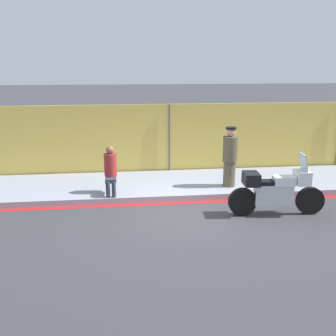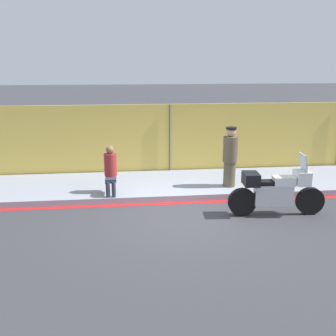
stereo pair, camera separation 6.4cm
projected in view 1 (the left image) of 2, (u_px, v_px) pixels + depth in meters
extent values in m
plane|color=#38383D|center=(187.00, 216.00, 9.67)|extent=(120.00, 120.00, 0.00)
cube|color=#8E93A3|center=(174.00, 184.00, 11.85)|extent=(43.53, 2.62, 0.17)
cube|color=red|center=(181.00, 203.00, 10.53)|extent=(43.53, 0.18, 0.01)
cube|color=gold|center=(169.00, 140.00, 12.90)|extent=(41.36, 0.08, 2.35)
cylinder|color=#4C4C51|center=(169.00, 141.00, 12.81)|extent=(0.05, 0.05, 2.35)
cylinder|color=black|center=(310.00, 201.00, 9.69)|extent=(0.70, 0.19, 0.69)
cylinder|color=black|center=(242.00, 202.00, 9.62)|extent=(0.70, 0.19, 0.69)
cube|color=silver|center=(273.00, 194.00, 9.60)|extent=(0.95, 0.35, 0.51)
cube|color=white|center=(284.00, 181.00, 9.52)|extent=(0.54, 0.35, 0.22)
cube|color=black|center=(270.00, 182.00, 9.52)|extent=(0.62, 0.32, 0.10)
cube|color=white|center=(302.00, 177.00, 9.52)|extent=(0.35, 0.50, 0.34)
cube|color=silver|center=(303.00, 162.00, 9.42)|extent=(0.14, 0.43, 0.42)
cube|color=black|center=(251.00, 179.00, 9.47)|extent=(0.40, 0.53, 0.30)
cylinder|color=brown|center=(229.00, 174.00, 11.33)|extent=(0.34, 0.34, 0.73)
cylinder|color=brown|center=(230.00, 149.00, 11.14)|extent=(0.42, 0.42, 0.73)
sphere|color=tan|center=(231.00, 132.00, 11.01)|extent=(0.26, 0.26, 0.26)
cylinder|color=black|center=(231.00, 128.00, 10.98)|extent=(0.30, 0.30, 0.06)
cylinder|color=#2D3342|center=(108.00, 190.00, 10.39)|extent=(0.11, 0.11, 0.43)
cylinder|color=#2D3342|center=(114.00, 189.00, 10.41)|extent=(0.11, 0.11, 0.43)
cube|color=#2D3342|center=(111.00, 180.00, 10.55)|extent=(0.29, 0.43, 0.10)
cylinder|color=maroon|center=(110.00, 165.00, 10.66)|extent=(0.34, 0.34, 0.61)
sphere|color=brown|center=(110.00, 150.00, 10.56)|extent=(0.21, 0.21, 0.21)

